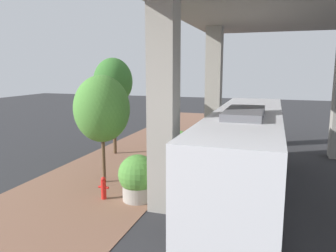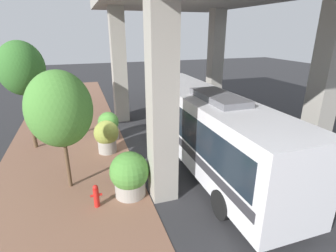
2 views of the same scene
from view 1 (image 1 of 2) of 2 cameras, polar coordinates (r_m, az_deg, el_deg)
ground_plane at (r=16.26m, az=2.94°, el=-7.45°), size 80.00×80.00×0.00m
sidewalk_strip at (r=17.24m, az=-6.79°, el=-6.45°), size 6.00×40.00×0.02m
overpass at (r=15.11m, az=18.67°, el=16.89°), size 9.40×17.36×7.88m
bus at (r=12.66m, az=13.37°, el=-3.79°), size 2.56×11.68×3.53m
fire_hydrant at (r=12.73m, az=-11.15°, el=-10.54°), size 0.40×0.19×0.88m
planter_front at (r=12.33m, az=-5.29°, el=-8.98°), size 1.45×1.45×1.74m
planter_middle at (r=16.09m, az=-0.86°, el=-4.33°), size 1.23×1.23×1.68m
planter_back at (r=17.62m, az=1.86°, el=-3.40°), size 1.16×1.16×1.60m
street_tree_near at (r=18.69m, az=-9.54°, el=7.58°), size 2.17×2.17×5.46m
street_tree_far at (r=13.94m, az=-11.44°, el=2.93°), size 2.34×2.34×4.61m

